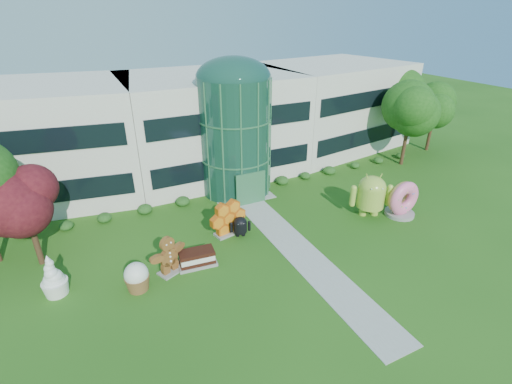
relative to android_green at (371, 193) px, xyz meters
name	(u,v)px	position (x,y,z in m)	size (l,w,h in m)	color
ground	(310,262)	(-7.58, -3.19, -1.94)	(140.00, 140.00, 0.00)	#215114
building	(211,123)	(-7.58, 14.81, 2.71)	(46.00, 15.00, 9.30)	beige
atrium	(235,137)	(-7.58, 8.81, 2.96)	(6.00, 6.00, 9.80)	#194738
walkway	(294,246)	(-7.58, -1.19, -1.92)	(2.40, 20.00, 0.04)	#9E9E93
tree_red	(30,223)	(-23.08, 4.31, 1.06)	(4.00, 4.00, 6.00)	#3F0C14
trees_backdrop	(231,142)	(-7.58, 9.81, 2.26)	(52.00, 8.00, 8.40)	#184812
android_green	(371,193)	(0.00, 0.00, 0.00)	(3.42, 2.28, 3.87)	#9BBC3C
android_black	(240,225)	(-10.35, 1.65, -1.06)	(1.55, 1.04, 1.76)	black
donut	(402,198)	(2.18, -1.11, -0.47)	(2.82, 1.36, 2.94)	#E9589C
gingerbread	(168,255)	(-15.92, -0.21, -0.64)	(2.81, 1.08, 2.59)	brown
ice_cream_sandwich	(197,258)	(-14.19, -0.26, -1.40)	(2.40, 1.20, 1.07)	black
honeycomb	(228,219)	(-11.01, 2.31, -0.76)	(3.01, 1.07, 2.36)	orange
froyo	(52,275)	(-22.22, 0.72, -0.63)	(1.52, 1.52, 2.61)	white
cupcake	(137,277)	(-17.97, -0.92, -1.05)	(1.48, 1.48, 1.78)	white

